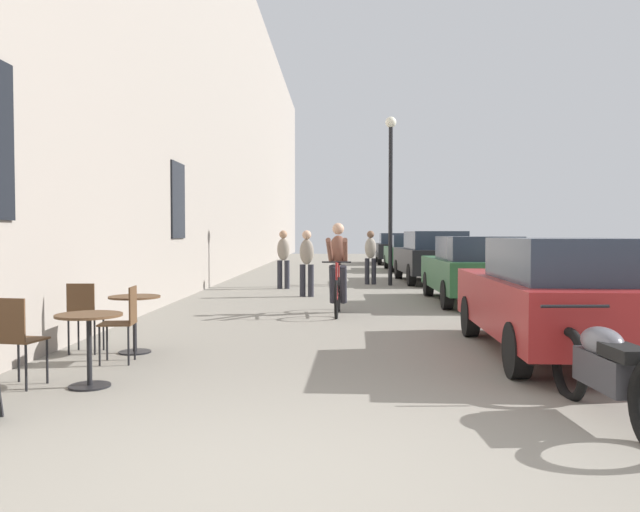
% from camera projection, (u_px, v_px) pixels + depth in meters
% --- Properties ---
extents(ground_plane, '(88.00, 88.00, 0.00)m').
position_uv_depth(ground_plane, '(268.00, 483.00, 3.79)').
color(ground_plane, gray).
extents(building_facade_left, '(0.54, 68.00, 11.71)m').
position_uv_depth(building_facade_left, '(202.00, 79.00, 17.67)').
color(building_facade_left, gray).
rests_on(building_facade_left, ground_plane).
extents(cafe_table_near, '(0.64, 0.64, 0.72)m').
position_uv_depth(cafe_table_near, '(89.00, 334.00, 6.14)').
color(cafe_table_near, black).
rests_on(cafe_table_near, ground_plane).
extents(cafe_chair_near_toward_street, '(0.44, 0.44, 0.89)m').
position_uv_depth(cafe_chair_near_toward_street, '(17.00, 335.00, 6.09)').
color(cafe_chair_near_toward_street, black).
rests_on(cafe_chair_near_toward_street, ground_plane).
extents(cafe_table_mid, '(0.64, 0.64, 0.72)m').
position_uv_depth(cafe_table_mid, '(135.00, 312.00, 7.91)').
color(cafe_table_mid, black).
rests_on(cafe_table_mid, ground_plane).
extents(cafe_chair_mid_toward_street, '(0.42, 0.42, 0.89)m').
position_uv_depth(cafe_chair_mid_toward_street, '(124.00, 319.00, 7.30)').
color(cafe_chair_mid_toward_street, black).
rests_on(cafe_chair_mid_toward_street, ground_plane).
extents(cafe_chair_mid_toward_wall, '(0.39, 0.39, 0.89)m').
position_uv_depth(cafe_chair_mid_toward_wall, '(84.00, 313.00, 7.86)').
color(cafe_chair_mid_toward_wall, black).
rests_on(cafe_chair_mid_toward_wall, ground_plane).
extents(cyclist_on_bicycle, '(0.52, 1.76, 1.74)m').
position_uv_depth(cyclist_on_bicycle, '(338.00, 271.00, 11.78)').
color(cyclist_on_bicycle, black).
rests_on(cyclist_on_bicycle, ground_plane).
extents(pedestrian_near, '(0.37, 0.28, 1.59)m').
position_uv_depth(pedestrian_near, '(307.00, 259.00, 15.01)').
color(pedestrian_near, '#26262D').
rests_on(pedestrian_near, ground_plane).
extents(pedestrian_mid, '(0.35, 0.26, 1.60)m').
position_uv_depth(pedestrian_mid, '(283.00, 256.00, 17.18)').
color(pedestrian_mid, '#26262D').
rests_on(pedestrian_mid, ground_plane).
extents(pedestrian_far, '(0.35, 0.26, 1.60)m').
position_uv_depth(pedestrian_far, '(371.00, 254.00, 18.68)').
color(pedestrian_far, '#26262D').
rests_on(pedestrian_far, ground_plane).
extents(street_lamp, '(0.32, 0.32, 4.90)m').
position_uv_depth(street_lamp, '(391.00, 179.00, 18.23)').
color(street_lamp, black).
rests_on(street_lamp, ground_plane).
extents(parked_car_nearest, '(1.83, 4.13, 1.45)m').
position_uv_depth(parked_car_nearest, '(556.00, 295.00, 7.67)').
color(parked_car_nearest, maroon).
rests_on(parked_car_nearest, ground_plane).
extents(parked_car_second, '(1.74, 4.08, 1.45)m').
position_uv_depth(parked_car_second, '(473.00, 268.00, 13.65)').
color(parked_car_second, '#23512D').
rests_on(parked_car_second, ground_plane).
extents(parked_car_third, '(1.99, 4.51, 1.58)m').
position_uv_depth(parked_car_third, '(432.00, 256.00, 19.42)').
color(parked_car_third, black).
rests_on(parked_car_third, ground_plane).
extents(parked_car_fourth, '(1.75, 4.11, 1.46)m').
position_uv_depth(parked_car_fourth, '(408.00, 252.00, 25.76)').
color(parked_car_fourth, '#23512D').
rests_on(parked_car_fourth, ground_plane).
extents(parked_car_fifth, '(1.94, 4.38, 1.54)m').
position_uv_depth(parked_car_fifth, '(395.00, 248.00, 31.62)').
color(parked_car_fifth, black).
rests_on(parked_car_fifth, ground_plane).
extents(parked_motorcycle, '(0.62, 2.15, 0.92)m').
position_uv_depth(parked_motorcycle, '(609.00, 371.00, 5.02)').
color(parked_motorcycle, black).
rests_on(parked_motorcycle, ground_plane).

